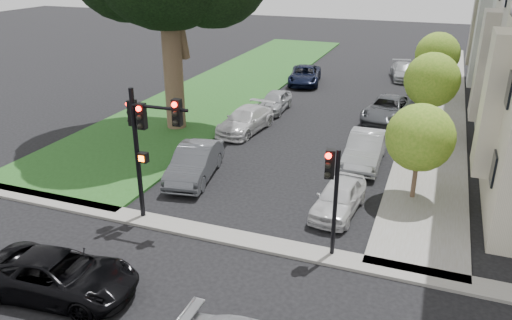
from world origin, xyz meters
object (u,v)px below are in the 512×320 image
(small_tree_b, at_px, (432,80))
(small_tree_c, at_px, (438,54))
(small_tree_a, at_px, (420,138))
(traffic_signal_secondary, at_px, (332,183))
(car_parked_0, at_px, (339,197))
(car_parked_5, at_px, (195,163))
(car_cross_near, at_px, (59,275))
(car_parked_6, at_px, (246,120))
(car_parked_2, at_px, (388,109))
(car_parked_7, at_px, (275,101))
(car_parked_1, at_px, (365,149))
(traffic_signal_main, at_px, (145,132))
(car_parked_4, at_px, (404,71))
(car_parked_8, at_px, (305,75))

(small_tree_b, relative_size, small_tree_c, 1.00)
(small_tree_a, bearing_deg, traffic_signal_secondary, -113.48)
(traffic_signal_secondary, height_order, car_parked_0, traffic_signal_secondary)
(car_parked_5, bearing_deg, car_cross_near, -99.83)
(small_tree_b, height_order, car_parked_6, small_tree_b)
(small_tree_a, xyz_separation_m, car_cross_near, (-9.75, -10.64, -2.14))
(small_tree_a, xyz_separation_m, small_tree_c, (0.00, 17.77, 0.30))
(traffic_signal_secondary, bearing_deg, car_cross_near, -145.33)
(traffic_signal_secondary, xyz_separation_m, car_parked_2, (0.02, 16.49, -2.07))
(car_parked_7, bearing_deg, car_parked_1, -45.19)
(small_tree_a, relative_size, traffic_signal_secondary, 1.06)
(car_parked_1, bearing_deg, car_parked_2, 87.96)
(car_parked_2, bearing_deg, traffic_signal_main, -105.26)
(small_tree_b, xyz_separation_m, small_tree_c, (0.00, 8.42, -0.01))
(car_parked_4, height_order, car_parked_6, car_parked_6)
(traffic_signal_secondary, height_order, car_parked_6, traffic_signal_secondary)
(car_parked_2, bearing_deg, car_parked_8, 143.82)
(car_parked_7, bearing_deg, car_cross_near, -90.82)
(small_tree_c, relative_size, car_parked_1, 0.98)
(small_tree_b, bearing_deg, car_parked_4, 100.86)
(small_tree_b, relative_size, traffic_signal_main, 0.88)
(car_cross_near, distance_m, car_parked_6, 16.35)
(car_cross_near, distance_m, car_parked_5, 9.26)
(small_tree_c, distance_m, car_cross_near, 30.14)
(small_tree_c, bearing_deg, small_tree_b, -90.00)
(traffic_signal_main, bearing_deg, car_parked_1, 51.41)
(small_tree_c, relative_size, car_parked_0, 1.19)
(car_parked_1, relative_size, car_parked_5, 1.01)
(traffic_signal_main, bearing_deg, small_tree_b, 57.24)
(small_tree_b, bearing_deg, car_parked_8, 138.00)
(car_parked_6, bearing_deg, traffic_signal_secondary, -49.41)
(small_tree_a, distance_m, car_parked_7, 14.30)
(small_tree_b, distance_m, car_parked_6, 10.97)
(car_parked_1, distance_m, car_parked_8, 16.74)
(car_cross_near, relative_size, car_parked_5, 1.04)
(car_parked_0, height_order, car_parked_5, car_parked_5)
(traffic_signal_main, height_order, car_parked_4, traffic_signal_main)
(car_parked_7, bearing_deg, car_parked_4, 59.17)
(car_cross_near, bearing_deg, small_tree_a, -48.29)
(small_tree_b, xyz_separation_m, traffic_signal_main, (-9.58, -14.89, 0.55))
(small_tree_b, height_order, car_cross_near, small_tree_b)
(car_parked_0, bearing_deg, car_parked_8, 113.63)
(car_parked_0, xyz_separation_m, car_parked_4, (0.20, 25.00, -0.01))
(small_tree_b, distance_m, traffic_signal_secondary, 15.13)
(traffic_signal_main, distance_m, car_parked_5, 5.08)
(small_tree_a, height_order, traffic_signal_main, traffic_signal_main)
(small_tree_a, xyz_separation_m, traffic_signal_secondary, (-2.42, -5.58, -0.03))
(car_cross_near, bearing_deg, car_parked_1, -33.11)
(small_tree_b, xyz_separation_m, car_parked_2, (-2.41, 1.56, -2.41))
(small_tree_c, xyz_separation_m, traffic_signal_main, (-9.58, -23.31, 0.56))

